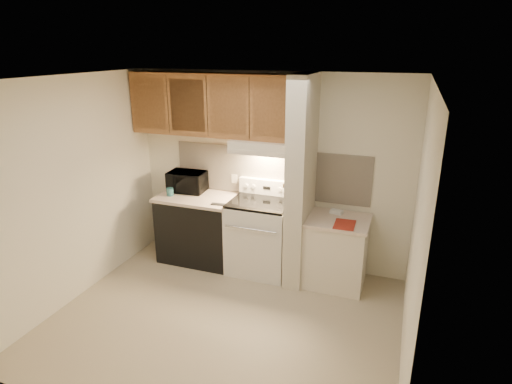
% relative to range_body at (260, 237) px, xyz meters
% --- Properties ---
extents(floor, '(3.60, 3.60, 0.00)m').
position_rel_range_body_xyz_m(floor, '(0.00, -1.16, -0.46)').
color(floor, tan).
rests_on(floor, ground).
extents(ceiling, '(3.60, 3.60, 0.00)m').
position_rel_range_body_xyz_m(ceiling, '(0.00, -1.16, 2.04)').
color(ceiling, white).
rests_on(ceiling, wall_back).
extents(wall_back, '(3.60, 2.50, 0.02)m').
position_rel_range_body_xyz_m(wall_back, '(0.00, 0.34, 0.79)').
color(wall_back, white).
rests_on(wall_back, floor).
extents(wall_left, '(0.02, 3.00, 2.50)m').
position_rel_range_body_xyz_m(wall_left, '(-1.80, -1.16, 0.79)').
color(wall_left, white).
rests_on(wall_left, floor).
extents(wall_right, '(0.02, 3.00, 2.50)m').
position_rel_range_body_xyz_m(wall_right, '(1.80, -1.16, 0.79)').
color(wall_right, white).
rests_on(wall_right, floor).
extents(backsplash, '(2.60, 0.02, 0.63)m').
position_rel_range_body_xyz_m(backsplash, '(0.00, 0.33, 0.78)').
color(backsplash, beige).
rests_on(backsplash, wall_back).
extents(range_body, '(0.76, 0.65, 0.92)m').
position_rel_range_body_xyz_m(range_body, '(0.00, 0.00, 0.00)').
color(range_body, silver).
rests_on(range_body, floor).
extents(oven_window, '(0.50, 0.01, 0.30)m').
position_rel_range_body_xyz_m(oven_window, '(0.00, -0.32, 0.04)').
color(oven_window, black).
rests_on(oven_window, range_body).
extents(oven_handle, '(0.65, 0.02, 0.02)m').
position_rel_range_body_xyz_m(oven_handle, '(0.00, -0.35, 0.26)').
color(oven_handle, silver).
rests_on(oven_handle, range_body).
extents(cooktop, '(0.74, 0.64, 0.03)m').
position_rel_range_body_xyz_m(cooktop, '(0.00, 0.00, 0.48)').
color(cooktop, black).
rests_on(cooktop, range_body).
extents(range_backguard, '(0.76, 0.08, 0.20)m').
position_rel_range_body_xyz_m(range_backguard, '(0.00, 0.28, 0.59)').
color(range_backguard, silver).
rests_on(range_backguard, range_body).
extents(range_display, '(0.10, 0.01, 0.04)m').
position_rel_range_body_xyz_m(range_display, '(0.00, 0.24, 0.59)').
color(range_display, black).
rests_on(range_display, range_backguard).
extents(range_knob_left_outer, '(0.05, 0.02, 0.05)m').
position_rel_range_body_xyz_m(range_knob_left_outer, '(-0.28, 0.24, 0.59)').
color(range_knob_left_outer, silver).
rests_on(range_knob_left_outer, range_backguard).
extents(range_knob_left_inner, '(0.05, 0.02, 0.05)m').
position_rel_range_body_xyz_m(range_knob_left_inner, '(-0.18, 0.24, 0.59)').
color(range_knob_left_inner, silver).
rests_on(range_knob_left_inner, range_backguard).
extents(range_knob_right_inner, '(0.05, 0.02, 0.05)m').
position_rel_range_body_xyz_m(range_knob_right_inner, '(0.18, 0.24, 0.59)').
color(range_knob_right_inner, silver).
rests_on(range_knob_right_inner, range_backguard).
extents(range_knob_right_outer, '(0.05, 0.02, 0.05)m').
position_rel_range_body_xyz_m(range_knob_right_outer, '(0.28, 0.24, 0.59)').
color(range_knob_right_outer, silver).
rests_on(range_knob_right_outer, range_backguard).
extents(dishwasher_front, '(1.00, 0.63, 0.87)m').
position_rel_range_body_xyz_m(dishwasher_front, '(-0.88, 0.01, -0.03)').
color(dishwasher_front, black).
rests_on(dishwasher_front, floor).
extents(left_countertop, '(1.04, 0.67, 0.04)m').
position_rel_range_body_xyz_m(left_countertop, '(-0.88, 0.01, 0.43)').
color(left_countertop, beige).
rests_on(left_countertop, dishwasher_front).
extents(spoon_rest, '(0.20, 0.08, 0.01)m').
position_rel_range_body_xyz_m(spoon_rest, '(-0.48, -0.19, 0.46)').
color(spoon_rest, black).
rests_on(spoon_rest, left_countertop).
extents(teal_jar, '(0.12, 0.12, 0.10)m').
position_rel_range_body_xyz_m(teal_jar, '(-1.23, -0.09, 0.50)').
color(teal_jar, '#2E6B71').
rests_on(teal_jar, left_countertop).
extents(outlet, '(0.08, 0.01, 0.12)m').
position_rel_range_body_xyz_m(outlet, '(-0.48, 0.32, 0.64)').
color(outlet, beige).
rests_on(outlet, backsplash).
extents(microwave, '(0.51, 0.36, 0.27)m').
position_rel_range_body_xyz_m(microwave, '(-1.10, 0.15, 0.59)').
color(microwave, black).
rests_on(microwave, left_countertop).
extents(partition_pillar, '(0.22, 0.70, 2.50)m').
position_rel_range_body_xyz_m(partition_pillar, '(0.51, -0.01, 0.79)').
color(partition_pillar, beige).
rests_on(partition_pillar, floor).
extents(pillar_trim, '(0.01, 0.70, 0.04)m').
position_rel_range_body_xyz_m(pillar_trim, '(0.39, -0.01, 0.84)').
color(pillar_trim, '#986335').
rests_on(pillar_trim, partition_pillar).
extents(knife_strip, '(0.02, 0.42, 0.04)m').
position_rel_range_body_xyz_m(knife_strip, '(0.39, -0.06, 0.86)').
color(knife_strip, black).
rests_on(knife_strip, partition_pillar).
extents(knife_blade_a, '(0.01, 0.03, 0.16)m').
position_rel_range_body_xyz_m(knife_blade_a, '(0.38, -0.22, 0.76)').
color(knife_blade_a, silver).
rests_on(knife_blade_a, knife_strip).
extents(knife_handle_a, '(0.02, 0.02, 0.10)m').
position_rel_range_body_xyz_m(knife_handle_a, '(0.38, -0.20, 0.91)').
color(knife_handle_a, black).
rests_on(knife_handle_a, knife_strip).
extents(knife_blade_b, '(0.01, 0.04, 0.18)m').
position_rel_range_body_xyz_m(knife_blade_b, '(0.38, -0.15, 0.75)').
color(knife_blade_b, silver).
rests_on(knife_blade_b, knife_strip).
extents(knife_handle_b, '(0.02, 0.02, 0.10)m').
position_rel_range_body_xyz_m(knife_handle_b, '(0.38, -0.14, 0.91)').
color(knife_handle_b, black).
rests_on(knife_handle_b, knife_strip).
extents(knife_blade_c, '(0.01, 0.04, 0.20)m').
position_rel_range_body_xyz_m(knife_blade_c, '(0.38, -0.06, 0.74)').
color(knife_blade_c, silver).
rests_on(knife_blade_c, knife_strip).
extents(knife_handle_c, '(0.02, 0.02, 0.10)m').
position_rel_range_body_xyz_m(knife_handle_c, '(0.38, -0.06, 0.91)').
color(knife_handle_c, black).
rests_on(knife_handle_c, knife_strip).
extents(knife_blade_d, '(0.01, 0.04, 0.16)m').
position_rel_range_body_xyz_m(knife_blade_d, '(0.38, 0.02, 0.76)').
color(knife_blade_d, silver).
rests_on(knife_blade_d, knife_strip).
extents(knife_handle_d, '(0.02, 0.02, 0.10)m').
position_rel_range_body_xyz_m(knife_handle_d, '(0.38, 0.02, 0.91)').
color(knife_handle_d, black).
rests_on(knife_handle_d, knife_strip).
extents(knife_blade_e, '(0.01, 0.04, 0.18)m').
position_rel_range_body_xyz_m(knife_blade_e, '(0.38, 0.10, 0.75)').
color(knife_blade_e, silver).
rests_on(knife_blade_e, knife_strip).
extents(knife_handle_e, '(0.02, 0.02, 0.10)m').
position_rel_range_body_xyz_m(knife_handle_e, '(0.38, 0.11, 0.91)').
color(knife_handle_e, black).
rests_on(knife_handle_e, knife_strip).
extents(oven_mitt, '(0.03, 0.10, 0.23)m').
position_rel_range_body_xyz_m(oven_mitt, '(0.38, 0.17, 0.67)').
color(oven_mitt, gray).
rests_on(oven_mitt, partition_pillar).
extents(right_cab_base, '(0.70, 0.60, 0.81)m').
position_rel_range_body_xyz_m(right_cab_base, '(0.97, -0.01, -0.06)').
color(right_cab_base, beige).
rests_on(right_cab_base, floor).
extents(right_countertop, '(0.74, 0.64, 0.04)m').
position_rel_range_body_xyz_m(right_countertop, '(0.97, -0.01, 0.37)').
color(right_countertop, beige).
rests_on(right_countertop, right_cab_base).
extents(red_folder, '(0.24, 0.32, 0.01)m').
position_rel_range_body_xyz_m(red_folder, '(1.07, -0.16, 0.40)').
color(red_folder, maroon).
rests_on(red_folder, right_countertop).
extents(white_box, '(0.16, 0.13, 0.04)m').
position_rel_range_body_xyz_m(white_box, '(0.92, 0.17, 0.41)').
color(white_box, white).
rests_on(white_box, right_countertop).
extents(range_hood, '(0.78, 0.44, 0.15)m').
position_rel_range_body_xyz_m(range_hood, '(0.00, 0.12, 1.17)').
color(range_hood, beige).
rests_on(range_hood, upper_cabinets).
extents(hood_lip, '(0.78, 0.04, 0.06)m').
position_rel_range_body_xyz_m(hood_lip, '(0.00, -0.08, 1.12)').
color(hood_lip, beige).
rests_on(hood_lip, range_hood).
extents(upper_cabinets, '(2.18, 0.33, 0.77)m').
position_rel_range_body_xyz_m(upper_cabinets, '(-0.69, 0.17, 1.62)').
color(upper_cabinets, '#986335').
rests_on(upper_cabinets, wall_back).
extents(cab_door_a, '(0.46, 0.01, 0.63)m').
position_rel_range_body_xyz_m(cab_door_a, '(-1.51, 0.01, 1.62)').
color(cab_door_a, '#986335').
rests_on(cab_door_a, upper_cabinets).
extents(cab_gap_a, '(0.01, 0.01, 0.73)m').
position_rel_range_body_xyz_m(cab_gap_a, '(-1.23, 0.01, 1.62)').
color(cab_gap_a, black).
rests_on(cab_gap_a, upper_cabinets).
extents(cab_door_b, '(0.46, 0.01, 0.63)m').
position_rel_range_body_xyz_m(cab_door_b, '(-0.96, 0.01, 1.62)').
color(cab_door_b, '#986335').
rests_on(cab_door_b, upper_cabinets).
extents(cab_gap_b, '(0.01, 0.01, 0.73)m').
position_rel_range_body_xyz_m(cab_gap_b, '(-0.69, 0.01, 1.62)').
color(cab_gap_b, black).
rests_on(cab_gap_b, upper_cabinets).
extents(cab_door_c, '(0.46, 0.01, 0.63)m').
position_rel_range_body_xyz_m(cab_door_c, '(-0.42, 0.01, 1.62)').
color(cab_door_c, '#986335').
rests_on(cab_door_c, upper_cabinets).
extents(cab_gap_c, '(0.01, 0.01, 0.73)m').
position_rel_range_body_xyz_m(cab_gap_c, '(-0.14, 0.01, 1.62)').
color(cab_gap_c, black).
rests_on(cab_gap_c, upper_cabinets).
extents(cab_door_d, '(0.46, 0.01, 0.63)m').
position_rel_range_body_xyz_m(cab_door_d, '(0.13, 0.01, 1.62)').
color(cab_door_d, '#986335').
rests_on(cab_door_d, upper_cabinets).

